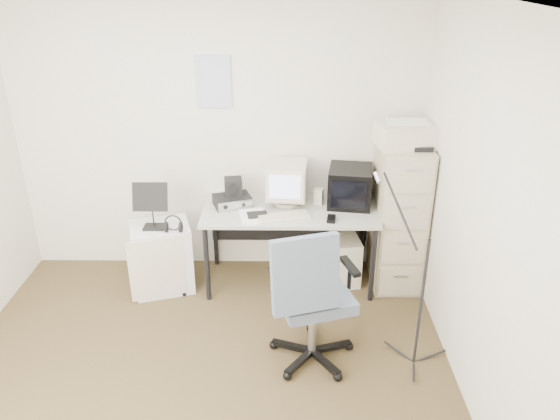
{
  "coord_description": "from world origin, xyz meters",
  "views": [
    {
      "loc": [
        0.59,
        -2.82,
        2.71
      ],
      "look_at": [
        0.55,
        0.95,
        0.95
      ],
      "focal_mm": 35.0,
      "sensor_mm": 36.0,
      "label": 1
    }
  ],
  "objects_px": {
    "filing_cabinet": "(398,216)",
    "side_cart": "(162,257)",
    "office_chair": "(313,294)",
    "desk": "(290,246)"
  },
  "relations": [
    {
      "from": "filing_cabinet",
      "to": "side_cart",
      "type": "xyz_separation_m",
      "value": [
        -2.07,
        -0.14,
        -0.34
      ]
    },
    {
      "from": "office_chair",
      "to": "side_cart",
      "type": "bearing_deg",
      "value": 126.54
    },
    {
      "from": "office_chair",
      "to": "side_cart",
      "type": "distance_m",
      "value": 1.61
    },
    {
      "from": "office_chair",
      "to": "side_cart",
      "type": "xyz_separation_m",
      "value": [
        -1.28,
        0.94,
        -0.25
      ]
    },
    {
      "from": "desk",
      "to": "office_chair",
      "type": "bearing_deg",
      "value": -81.35
    },
    {
      "from": "filing_cabinet",
      "to": "office_chair",
      "type": "relative_size",
      "value": 1.17
    },
    {
      "from": "desk",
      "to": "side_cart",
      "type": "distance_m",
      "value": 1.13
    },
    {
      "from": "desk",
      "to": "office_chair",
      "type": "relative_size",
      "value": 1.35
    },
    {
      "from": "filing_cabinet",
      "to": "desk",
      "type": "relative_size",
      "value": 0.87
    },
    {
      "from": "filing_cabinet",
      "to": "desk",
      "type": "distance_m",
      "value": 0.99
    }
  ]
}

